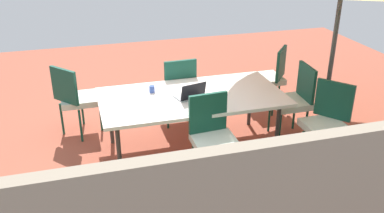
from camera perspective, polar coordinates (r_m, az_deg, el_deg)
The scene contains 10 objects.
ground_plane at distance 5.43m, azimuth 0.00°, elevation -5.71°, with size 10.00×10.00×0.02m, color #9E4C38.
dining_table at distance 5.11m, azimuth 0.00°, elevation 1.05°, with size 2.21×1.14×0.73m.
chair_northwest at distance 5.14m, azimuth 17.75°, elevation -1.78°, with size 0.58×0.58×0.98m.
chair_west at distance 5.64m, azimuth 13.57°, elevation 1.15°, with size 0.47×0.46×0.98m.
chair_south at distance 5.83m, azimuth -1.94°, elevation 2.67°, with size 0.46×0.47×0.98m.
chair_southeast at distance 5.72m, azimuth -15.45°, elevation 1.29°, with size 0.59×0.58×0.98m.
chair_southwest at distance 6.35m, azimuth 10.44°, elevation 4.13°, with size 0.59×0.58×0.98m.
chair_north at distance 4.58m, azimuth 2.82°, elevation -3.86°, with size 0.47×0.48×0.98m.
laptop at distance 5.00m, azimuth -0.20°, elevation 1.60°, with size 0.37×0.32×0.21m.
cup at distance 5.19m, azimuth -5.41°, elevation 2.35°, with size 0.07×0.07×0.09m, color #334C99.
Camera 1 is at (1.29, 4.50, 2.75)m, focal length 39.64 mm.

